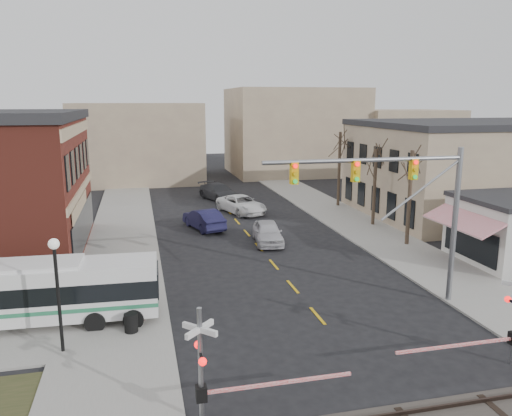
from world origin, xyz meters
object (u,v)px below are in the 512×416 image
at_px(pedestrian_far, 83,283).
at_px(trash_bin, 131,323).
at_px(street_lamp, 56,273).
at_px(rr_crossing_west, 214,367).
at_px(car_d, 219,192).
at_px(car_b, 204,219).
at_px(rr_crossing_east, 507,319).
at_px(car_c, 241,204).
at_px(traffic_signal_mast, 407,195).
at_px(car_a, 268,232).
at_px(pedestrian_near, 144,301).
at_px(transit_bus, 32,292).

bearing_deg(pedestrian_far, trash_bin, -114.23).
relative_size(street_lamp, pedestrian_far, 2.70).
bearing_deg(rr_crossing_west, car_d, 80.64).
height_order(street_lamp, car_d, street_lamp).
bearing_deg(pedestrian_far, car_b, 6.61).
height_order(car_d, pedestrian_far, pedestrian_far).
height_order(rr_crossing_east, car_b, rr_crossing_east).
distance_m(trash_bin, car_c, 25.20).
relative_size(traffic_signal_mast, car_c, 1.74).
distance_m(car_c, pedestrian_far, 22.38).
xyz_separation_m(car_a, car_b, (-4.01, 5.20, 0.02)).
distance_m(traffic_signal_mast, pedestrian_far, 16.94).
bearing_deg(pedestrian_near, street_lamp, 149.46).
relative_size(transit_bus, car_d, 1.96).
distance_m(rr_crossing_west, street_lamp, 8.16).
relative_size(traffic_signal_mast, pedestrian_far, 5.71).
relative_size(traffic_signal_mast, car_d, 1.75).
xyz_separation_m(transit_bus, car_a, (13.99, 10.90, -0.84)).
distance_m(street_lamp, car_c, 27.54).
height_order(rr_crossing_east, car_d, rr_crossing_east).
bearing_deg(pedestrian_near, transit_bus, 106.37).
relative_size(street_lamp, car_a, 1.00).
bearing_deg(trash_bin, street_lamp, -157.15).
distance_m(transit_bus, rr_crossing_west, 11.40).
bearing_deg(traffic_signal_mast, trash_bin, -179.86).
height_order(rr_crossing_west, pedestrian_near, rr_crossing_west).
bearing_deg(rr_crossing_east, car_b, 109.60).
relative_size(rr_crossing_east, pedestrian_near, 3.13).
distance_m(trash_bin, car_b, 18.86).
distance_m(car_a, pedestrian_near, 14.71).
height_order(transit_bus, car_c, transit_bus).
distance_m(transit_bus, car_b, 18.96).
xyz_separation_m(street_lamp, car_d, (11.53, 31.21, -2.66)).
distance_m(traffic_signal_mast, street_lamp, 16.15).
xyz_separation_m(transit_bus, street_lamp, (1.61, -3.05, 1.85)).
distance_m(car_d, pedestrian_near, 30.00).
bearing_deg(pedestrian_far, car_c, 4.15).
bearing_deg(rr_crossing_east, trash_bin, 156.64).
relative_size(transit_bus, car_c, 1.95).
height_order(transit_bus, car_d, transit_bus).
bearing_deg(traffic_signal_mast, street_lamp, -175.75).
distance_m(rr_crossing_west, trash_bin, 7.70).
xyz_separation_m(rr_crossing_east, pedestrian_near, (-13.61, 7.34, -0.95)).
relative_size(traffic_signal_mast, street_lamp, 2.11).
xyz_separation_m(traffic_signal_mast, trash_bin, (-13.22, -0.03, -5.20)).
relative_size(traffic_signal_mast, rr_crossing_west, 1.81).
bearing_deg(trash_bin, car_a, 53.01).
bearing_deg(pedestrian_far, rr_crossing_west, -118.82).
bearing_deg(car_a, pedestrian_far, -138.47).
height_order(transit_bus, street_lamp, street_lamp).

